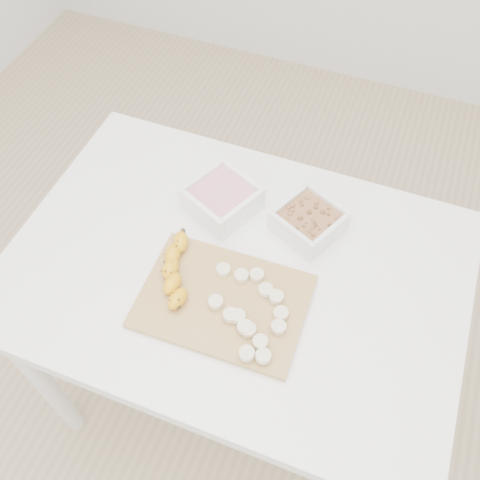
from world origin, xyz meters
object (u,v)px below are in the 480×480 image
(bowl_yogurt, at_px, (222,198))
(bowl_granola, at_px, (309,221))
(table, at_px, (235,289))
(cutting_board, at_px, (223,301))
(banana, at_px, (176,271))

(bowl_yogurt, xyz_separation_m, bowl_granola, (0.21, 0.01, -0.00))
(table, height_order, bowl_granola, bowl_granola)
(table, bearing_deg, cutting_board, -83.68)
(bowl_granola, relative_size, cutting_board, 0.51)
(table, relative_size, bowl_yogurt, 5.29)
(bowl_granola, bearing_deg, table, -127.52)
(bowl_yogurt, relative_size, cutting_board, 0.55)
(cutting_board, bearing_deg, bowl_yogurt, 112.62)
(table, xyz_separation_m, cutting_board, (0.01, -0.09, 0.10))
(banana, bearing_deg, cutting_board, -20.30)
(table, bearing_deg, banana, -144.57)
(cutting_board, bearing_deg, bowl_granola, 66.46)
(bowl_yogurt, xyz_separation_m, cutting_board, (0.10, -0.24, -0.03))
(bowl_yogurt, relative_size, banana, 1.01)
(bowl_yogurt, bearing_deg, banana, -94.20)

